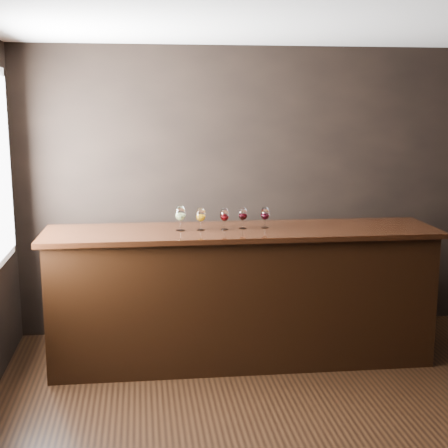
{
  "coord_description": "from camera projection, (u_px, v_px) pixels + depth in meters",
  "views": [
    {
      "loc": [
        -1.31,
        -3.8,
        2.24
      ],
      "look_at": [
        -0.61,
        1.39,
        1.24
      ],
      "focal_mm": 50.0,
      "sensor_mm": 36.0,
      "label": 1
    }
  ],
  "objects": [
    {
      "name": "ground",
      "position": [
        338.0,
        436.0,
        4.29
      ],
      "size": [
        5.0,
        5.0,
        0.0
      ],
      "primitive_type": "plane",
      "color": "black",
      "rests_on": "ground"
    },
    {
      "name": "glass_red_c",
      "position": [
        265.0,
        214.0,
        5.4
      ],
      "size": [
        0.08,
        0.08,
        0.18
      ],
      "color": "white",
      "rests_on": "bar_top"
    },
    {
      "name": "bar_counter",
      "position": [
        241.0,
        298.0,
        5.48
      ],
      "size": [
        3.29,
        0.77,
        1.15
      ],
      "primitive_type": "cube",
      "rotation": [
        0.0,
        0.0,
        -0.02
      ],
      "color": "black",
      "rests_on": "ground"
    },
    {
      "name": "room_shell",
      "position": [
        308.0,
        173.0,
        4.03
      ],
      "size": [
        5.02,
        4.52,
        2.81
      ],
      "color": "black",
      "rests_on": "ground"
    },
    {
      "name": "glass_red_a",
      "position": [
        225.0,
        216.0,
        5.32
      ],
      "size": [
        0.08,
        0.08,
        0.18
      ],
      "color": "white",
      "rests_on": "bar_top"
    },
    {
      "name": "glass_amber",
      "position": [
        201.0,
        215.0,
        5.3
      ],
      "size": [
        0.08,
        0.08,
        0.19
      ],
      "color": "white",
      "rests_on": "bar_top"
    },
    {
      "name": "glass_white",
      "position": [
        180.0,
        214.0,
        5.28
      ],
      "size": [
        0.09,
        0.09,
        0.21
      ],
      "color": "white",
      "rests_on": "bar_top"
    },
    {
      "name": "back_bar_shelf",
      "position": [
        214.0,
        293.0,
        6.1
      ],
      "size": [
        2.4,
        0.4,
        0.86
      ],
      "primitive_type": "cube",
      "color": "black",
      "rests_on": "ground"
    },
    {
      "name": "glass_red_b",
      "position": [
        243.0,
        215.0,
        5.38
      ],
      "size": [
        0.08,
        0.08,
        0.18
      ],
      "color": "white",
      "rests_on": "bar_top"
    },
    {
      "name": "bar_top",
      "position": [
        242.0,
        232.0,
        5.36
      ],
      "size": [
        3.4,
        0.85,
        0.04
      ],
      "primitive_type": "cube",
      "rotation": [
        0.0,
        0.0,
        -0.02
      ],
      "color": "black",
      "rests_on": "bar_counter"
    }
  ]
}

